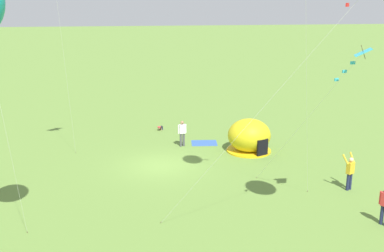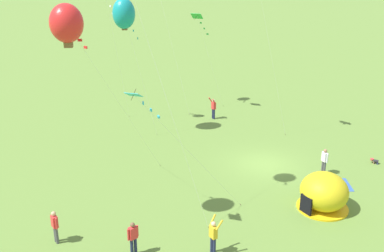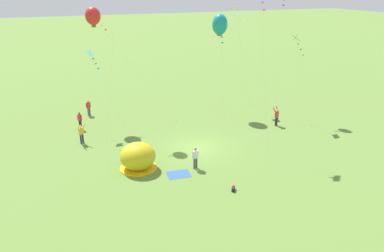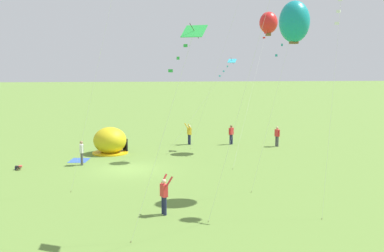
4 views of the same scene
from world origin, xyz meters
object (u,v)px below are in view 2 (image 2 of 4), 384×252
object	(u,v)px
person_with_toddler	(324,160)
person_flying_kite	(213,235)
kite_teal	(124,14)
person_center_field	(133,237)
person_arms_raised	(213,108)
kite_green	(199,20)
kite_red	(66,23)
popup_tent	(324,192)
kite_cyan	(141,102)
person_watching_sky	(55,225)
toddler_crawling	(374,161)

from	to	relation	value
person_with_toddler	person_flying_kite	xyz separation A→B (m)	(-7.38, 8.25, 0.03)
kite_teal	person_center_field	bearing A→B (deg)	-178.14
person_arms_raised	kite_teal	size ratio (longest dim) A/B	0.18
kite_green	kite_red	size ratio (longest dim) A/B	0.77
popup_tent	person_with_toddler	distance (m)	4.36
person_arms_raised	person_center_field	distance (m)	19.25
person_flying_kite	kite_cyan	size ratio (longest dim) A/B	0.25
person_flying_kite	kite_teal	bearing A→B (deg)	15.18
popup_tent	person_with_toddler	size ratio (longest dim) A/B	1.63
person_with_toddler	person_watching_sky	world-z (taller)	same
kite_red	kite_teal	bearing A→B (deg)	-8.90
kite_cyan	kite_red	bearing A→B (deg)	75.48
popup_tent	kite_red	bearing A→B (deg)	92.38
kite_green	kite_red	distance (m)	19.77
popup_tent	kite_green	world-z (taller)	kite_green
popup_tent	kite_green	bearing A→B (deg)	15.46
toddler_crawling	person_arms_raised	world-z (taller)	person_arms_raised
person_arms_raised	kite_green	size ratio (longest dim) A/B	0.22
person_with_toddler	kite_red	xyz separation A→B (m)	(-4.58, 14.40, 9.38)
person_arms_raised	kite_cyan	xyz separation A→B (m)	(-16.42, 5.90, 5.92)
popup_tent	kite_teal	size ratio (longest dim) A/B	0.27
popup_tent	person_center_field	bearing A→B (deg)	106.32
toddler_crawling	person_with_toddler	distance (m)	4.25
person_watching_sky	kite_green	world-z (taller)	kite_green
person_with_toddler	kite_red	world-z (taller)	kite_red
person_arms_raised	kite_red	bearing A→B (deg)	150.09
person_center_field	kite_red	xyz separation A→B (m)	(2.49, 2.47, 9.38)
person_with_toddler	kite_cyan	size ratio (longest dim) A/B	0.23
person_arms_raised	person_with_toddler	world-z (taller)	person_arms_raised
person_center_field	kite_cyan	bearing A→B (deg)	-20.25
popup_tent	kite_teal	world-z (taller)	kite_teal
person_watching_sky	kite_teal	world-z (taller)	kite_teal
person_arms_raised	kite_teal	xyz separation A→B (m)	(-3.01, 7.01, 8.25)
toddler_crawling	person_watching_sky	size ratio (longest dim) A/B	0.31
toddler_crawling	person_arms_raised	size ratio (longest dim) A/B	0.28
person_with_toddler	person_center_field	distance (m)	13.87
toddler_crawling	person_arms_raised	bearing A→B (deg)	43.53
kite_red	kite_cyan	xyz separation A→B (m)	(-0.80, -3.09, -3.42)
person_flying_kite	kite_cyan	xyz separation A→B (m)	(2.00, 3.07, 5.92)
person_with_toddler	person_flying_kite	bearing A→B (deg)	131.83
kite_green	popup_tent	bearing A→B (deg)	-164.54
person_flying_kite	person_watching_sky	bearing A→B (deg)	77.33
person_flying_kite	kite_cyan	bearing A→B (deg)	56.89
toddler_crawling	person_arms_raised	xyz separation A→B (m)	(9.94, 9.44, 0.82)
popup_tent	person_watching_sky	size ratio (longest dim) A/B	1.63
person_arms_raised	person_center_field	xyz separation A→B (m)	(-18.11, 6.52, -0.03)
person_watching_sky	person_flying_kite	bearing A→B (deg)	-102.67
person_arms_raised	popup_tent	bearing A→B (deg)	-165.93
popup_tent	toddler_crawling	bearing A→B (deg)	-47.63
kite_green	kite_teal	xyz separation A→B (m)	(-5.34, 5.98, 1.19)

